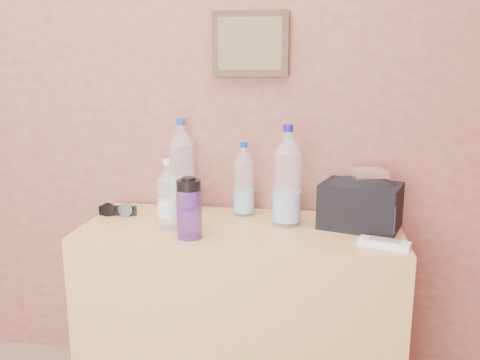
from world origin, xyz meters
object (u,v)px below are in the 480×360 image
object	(u,v)px
foil_packet	(368,173)
pet_small	(168,199)
nalgene_bottle	(189,208)
toiletry_bag	(361,203)
pet_large_c	(244,183)
pet_large_d	(287,181)
ac_remote	(384,244)
sunglasses	(118,210)
pet_large_b	(182,170)
dresser	(241,316)

from	to	relation	value
foil_packet	pet_small	bearing A→B (deg)	-168.29
nalgene_bottle	toiletry_bag	size ratio (longest dim) A/B	0.78
pet_large_c	pet_large_d	distance (m)	0.21
pet_small	ac_remote	distance (m)	0.77
pet_small	foil_packet	distance (m)	0.73
pet_large_c	pet_small	world-z (taller)	pet_large_c
sunglasses	toiletry_bag	xyz separation A→B (m)	(0.94, -0.02, 0.07)
pet_large_b	nalgene_bottle	world-z (taller)	pet_large_b
nalgene_bottle	toiletry_bag	xyz separation A→B (m)	(0.59, 0.21, -0.01)
ac_remote	toiletry_bag	xyz separation A→B (m)	(-0.06, 0.20, 0.08)
pet_large_d	nalgene_bottle	xyz separation A→B (m)	(-0.32, -0.20, -0.06)
pet_large_d	foil_packet	xyz separation A→B (m)	(0.29, 0.03, 0.03)
nalgene_bottle	sunglasses	distance (m)	0.43
pet_small	sunglasses	distance (m)	0.30
ac_remote	toiletry_bag	distance (m)	0.23
ac_remote	pet_large_c	bearing A→B (deg)	167.92
pet_large_d	pet_small	xyz separation A→B (m)	(-0.42, -0.11, -0.05)
pet_large_b	ac_remote	distance (m)	0.86
toiletry_bag	pet_large_c	bearing A→B (deg)	-175.11
toiletry_bag	pet_large_b	bearing A→B (deg)	-173.58
dresser	ac_remote	xyz separation A→B (m)	(0.50, -0.16, 0.38)
ac_remote	toiletry_bag	world-z (taller)	toiletry_bag
ac_remote	foil_packet	world-z (taller)	foil_packet
pet_small	sunglasses	bearing A→B (deg)	151.16
dresser	sunglasses	xyz separation A→B (m)	(-0.51, 0.07, 0.39)
pet_large_b	nalgene_bottle	bearing A→B (deg)	-71.53
pet_large_c	foil_packet	size ratio (longest dim) A/B	2.37
pet_large_d	sunglasses	bearing A→B (deg)	177.94
dresser	ac_remote	size ratio (longest dim) A/B	7.10
ac_remote	foil_packet	xyz separation A→B (m)	(-0.04, 0.23, 0.19)
pet_large_b	nalgene_bottle	size ratio (longest dim) A/B	1.76
dresser	pet_small	world-z (taller)	pet_small
pet_large_d	ac_remote	bearing A→B (deg)	-30.71
toiletry_bag	dresser	bearing A→B (deg)	-156.11
pet_large_d	nalgene_bottle	world-z (taller)	pet_large_d
pet_large_d	sunglasses	distance (m)	0.69
pet_small	sunglasses	world-z (taller)	pet_small
pet_large_b	ac_remote	xyz separation A→B (m)	(0.77, -0.35, -0.16)
pet_large_d	sunglasses	xyz separation A→B (m)	(-0.67, 0.02, -0.15)
dresser	ac_remote	world-z (taller)	ac_remote
nalgene_bottle	toiletry_bag	world-z (taller)	nalgene_bottle
foil_packet	nalgene_bottle	bearing A→B (deg)	-159.00
foil_packet	sunglasses	bearing A→B (deg)	-179.42
sunglasses	ac_remote	xyz separation A→B (m)	(1.01, -0.22, -0.01)
nalgene_bottle	sunglasses	xyz separation A→B (m)	(-0.35, 0.23, -0.09)
pet_large_c	ac_remote	bearing A→B (deg)	-30.92
sunglasses	foil_packet	bearing A→B (deg)	-4.26
pet_small	pet_large_c	bearing A→B (deg)	42.16
ac_remote	foil_packet	distance (m)	0.30
pet_large_c	pet_large_d	bearing A→B (deg)	-31.30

